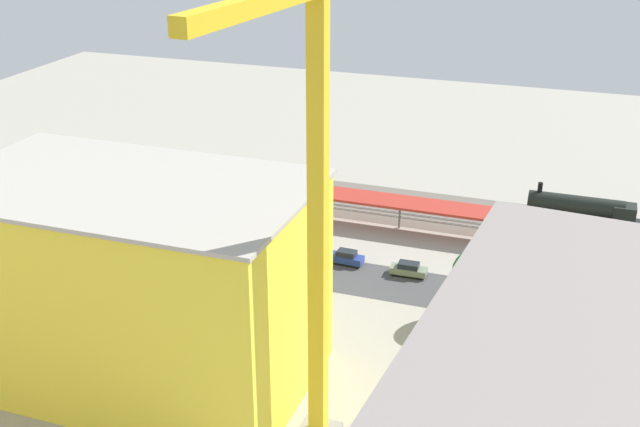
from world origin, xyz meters
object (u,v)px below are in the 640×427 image
platform_canopy_near (342,195)px  street_tree_0 (76,221)px  parked_car_0 (408,270)px  traffic_light (215,243)px  street_tree_1 (477,274)px  parked_car_3 (234,243)px  box_truck_0 (218,289)px  parked_car_1 (347,258)px  parked_car_2 (286,251)px  parked_car_5 (126,225)px  locomotive (586,210)px  tower_crane (311,207)px  parked_car_6 (78,217)px  parked_car_4 (177,233)px  street_tree_2 (623,297)px  construction_building (134,284)px

platform_canopy_near → street_tree_0: 37.37m
parked_car_0 → traffic_light: (23.47, 7.32, 3.38)m
street_tree_1 → traffic_light: 33.09m
parked_car_3 → box_truck_0: box_truck_0 is taller
box_truck_0 → parked_car_1: bearing=-128.2°
parked_car_2 → street_tree_0: street_tree_0 is taller
platform_canopy_near → parked_car_2: (3.47, 13.85, -3.22)m
parked_car_5 → locomotive: bearing=-158.6°
parked_car_5 → tower_crane: tower_crane is taller
street_tree_0 → parked_car_0: bearing=-169.3°
parked_car_2 → box_truck_0: 14.56m
box_truck_0 → tower_crane: bearing=132.3°
locomotive → tower_crane: bearing=70.9°
parked_car_6 → box_truck_0: (-29.83, 14.66, 0.84)m
parked_car_4 → street_tree_2: (-58.37, 8.29, 4.89)m
parked_car_0 → street_tree_0: size_ratio=0.65×
platform_canopy_near → street_tree_0: street_tree_0 is taller
parked_car_1 → parked_car_3: 15.96m
parked_car_6 → parked_car_0: bearing=179.3°
parked_car_4 → street_tree_1: (-42.83, 8.62, 5.14)m
parked_car_2 → parked_car_1: bearing=-177.4°
parked_car_4 → parked_car_3: bearing=177.6°
locomotive → parked_car_5: size_ratio=3.63×
box_truck_0 → parked_car_3: bearing=-72.4°
street_tree_0 → traffic_light: size_ratio=1.15×
tower_crane → street_tree_0: (42.99, -27.27, -18.72)m
parked_car_4 → street_tree_0: (10.10, 8.60, 3.98)m
box_truck_0 → platform_canopy_near: bearing=-103.1°
street_tree_0 → locomotive: bearing=-152.5°
parked_car_6 → box_truck_0: box_truck_0 is taller
box_truck_0 → parked_car_6: bearing=-26.2°
locomotive → traffic_light: traffic_light is taller
parked_car_3 → box_truck_0: 14.78m
construction_building → traffic_light: (2.62, -22.47, -6.03)m
tower_crane → street_tree_1: bearing=-110.1°
tower_crane → platform_canopy_near: bearing=-75.3°
parked_car_2 → box_truck_0: box_truck_0 is taller
construction_building → street_tree_2: 51.10m
platform_canopy_near → traffic_light: bearing=64.6°
traffic_light → parked_car_5: bearing=-23.8°
tower_crane → box_truck_0: tower_crane is taller
box_truck_0 → street_tree_0: size_ratio=1.17×
parked_car_5 → traffic_light: size_ratio=0.74×
parked_car_3 → parked_car_2: bearing=-178.8°
box_truck_0 → street_tree_0: street_tree_0 is taller
locomotive → parked_car_4: bearing=24.6°
street_tree_2 → parked_car_5: bearing=-7.3°
parked_car_1 → box_truck_0: (11.48, 14.59, 0.83)m
street_tree_2 → locomotive: bearing=-82.2°
street_tree_0 → platform_canopy_near: bearing=-143.5°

